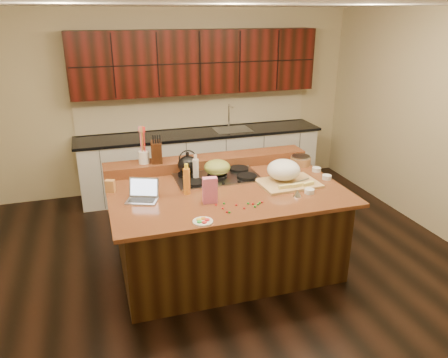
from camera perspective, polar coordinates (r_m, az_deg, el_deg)
name	(u,v)px	position (r m, az deg, el deg)	size (l,w,h in m)	color
room	(225,148)	(4.41, 0.19, 4.03)	(5.52, 5.02, 2.72)	black
island	(225,227)	(4.74, 0.18, -6.26)	(2.40, 1.60, 0.92)	black
back_ledge	(208,162)	(5.16, -2.16, 2.28)	(2.40, 0.30, 0.12)	black
cooktop	(217,177)	(4.81, -0.89, 0.31)	(0.92, 0.52, 0.05)	gray
back_counter	(200,128)	(6.65, -3.16, 6.61)	(3.70, 0.66, 2.40)	silver
kettle	(188,165)	(4.82, -4.77, 1.89)	(0.22, 0.22, 0.20)	black
green_bowl	(217,167)	(4.77, -0.90, 1.54)	(0.29, 0.29, 0.16)	olive
laptop	(143,194)	(4.32, -10.56, -1.98)	(0.36, 0.32, 0.20)	#B7B7BC
oil_bottle	(187,181)	(4.36, -4.89, -0.32)	(0.07, 0.07, 0.27)	orange
vinegar_bottle	(196,170)	(4.70, -3.71, 1.15)	(0.06, 0.06, 0.25)	silver
wooden_tray	(285,173)	(4.70, 7.94, 0.81)	(0.63, 0.50, 0.25)	tan
ramekin_a	(309,191)	(4.49, 11.09, -1.57)	(0.10, 0.10, 0.04)	white
ramekin_b	(316,169)	(5.12, 11.98, 1.23)	(0.10, 0.10, 0.04)	white
ramekin_c	(327,177)	(4.91, 13.28, 0.24)	(0.10, 0.10, 0.04)	white
strainer_bowl	(301,161)	(5.30, 9.97, 2.32)	(0.24, 0.24, 0.09)	#996B3F
kitchen_timer	(297,193)	(4.39, 9.56, -1.82)	(0.08, 0.08, 0.07)	silver
pink_bag	(210,190)	(4.16, -1.85, -1.47)	(0.14, 0.07, 0.26)	#DC6794
candy_plate	(203,221)	(3.83, -2.78, -5.56)	(0.18, 0.18, 0.01)	white
package_box	(110,186)	(4.57, -14.64, -0.91)	(0.09, 0.06, 0.13)	#BF8043
utensil_crock	(144,157)	(4.99, -10.42, 2.83)	(0.12, 0.12, 0.14)	white
knife_block	(157,152)	(4.99, -8.80, 3.53)	(0.12, 0.19, 0.24)	black
gumdrop_0	(244,208)	(4.07, 2.67, -3.83)	(0.02, 0.02, 0.02)	red
gumdrop_1	(229,212)	(3.99, 0.71, -4.37)	(0.02, 0.02, 0.02)	#198C26
gumdrop_2	(223,208)	(4.07, -0.16, -3.83)	(0.02, 0.02, 0.02)	red
gumdrop_3	(248,203)	(4.17, 3.17, -3.20)	(0.02, 0.02, 0.02)	#198C26
gumdrop_4	(262,202)	(4.21, 4.99, -3.03)	(0.02, 0.02, 0.02)	red
gumdrop_5	(255,207)	(4.11, 4.06, -3.61)	(0.02, 0.02, 0.02)	#198C26
gumdrop_6	(253,204)	(4.17, 3.78, -3.24)	(0.02, 0.02, 0.02)	red
gumdrop_7	(258,204)	(4.16, 4.47, -3.31)	(0.02, 0.02, 0.02)	#198C26
gumdrop_8	(227,212)	(4.00, 0.37, -4.31)	(0.02, 0.02, 0.02)	red
gumdrop_9	(260,203)	(4.19, 4.70, -3.10)	(0.02, 0.02, 0.02)	#198C26
gumdrop_10	(236,205)	(4.13, 1.63, -3.40)	(0.02, 0.02, 0.02)	red
gumdrop_11	(224,203)	(4.16, -0.01, -3.21)	(0.02, 0.02, 0.02)	#198C26
gumdrop_12	(216,205)	(4.14, -1.04, -3.38)	(0.02, 0.02, 0.02)	red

